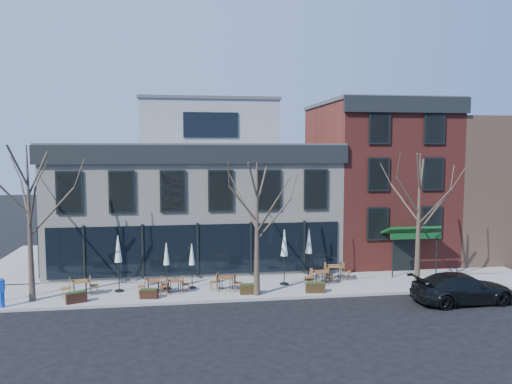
{
  "coord_description": "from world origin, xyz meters",
  "views": [
    {
      "loc": [
        -0.81,
        -29.48,
        7.91
      ],
      "look_at": [
        3.82,
        2.0,
        5.11
      ],
      "focal_mm": 35.0,
      "sensor_mm": 36.0,
      "label": 1
    }
  ],
  "objects": [
    {
      "name": "corner_building",
      "position": [
        0.07,
        5.07,
        4.72
      ],
      "size": [
        18.39,
        10.39,
        11.1
      ],
      "color": "beige",
      "rests_on": "ground"
    },
    {
      "name": "sidewalk_front",
      "position": [
        3.25,
        -2.15,
        0.07
      ],
      "size": [
        33.5,
        4.7,
        0.15
      ],
      "primitive_type": "cube",
      "color": "gray",
      "rests_on": "ground"
    },
    {
      "name": "cafe_set_4",
      "position": [
        6.83,
        -2.43,
        0.64
      ],
      "size": [
        1.83,
        0.79,
        0.95
      ],
      "color": "brown",
      "rests_on": "sidewalk_front"
    },
    {
      "name": "cafe_set_2",
      "position": [
        -1.33,
        -2.94,
        0.6
      ],
      "size": [
        1.69,
        0.78,
        0.87
      ],
      "color": "brown",
      "rests_on": "sidewalk_front"
    },
    {
      "name": "parked_sedan",
      "position": [
        13.28,
        -6.31,
        0.76
      ],
      "size": [
        5.36,
        2.41,
        1.53
      ],
      "primitive_type": "imported",
      "rotation": [
        0.0,
        0.0,
        1.62
      ],
      "color": "black",
      "rests_on": "ground"
    },
    {
      "name": "tree_right",
      "position": [
        12.01,
        -3.9,
        4.02
      ],
      "size": [
        3.72,
        3.77,
        7.48
      ],
      "color": "#382B21",
      "rests_on": "sidewalk_front"
    },
    {
      "name": "planter_2",
      "position": [
        2.62,
        -3.65,
        0.42
      ],
      "size": [
        0.99,
        0.41,
        0.55
      ],
      "color": "#312410",
      "rests_on": "sidewalk_front"
    },
    {
      "name": "sidewalk_side",
      "position": [
        -11.25,
        6.0,
        0.07
      ],
      "size": [
        4.5,
        12.0,
        0.15
      ],
      "primitive_type": "cube",
      "color": "gray",
      "rests_on": "ground"
    },
    {
      "name": "umbrella_4",
      "position": [
        6.47,
        -1.38,
        2.31
      ],
      "size": [
        0.49,
        0.49,
        3.06
      ],
      "color": "black",
      "rests_on": "sidewalk_front"
    },
    {
      "name": "planter_3",
      "position": [
        6.18,
        -3.91,
        0.43
      ],
      "size": [
        1.05,
        0.51,
        0.57
      ],
      "color": "#322210",
      "rests_on": "sidewalk_front"
    },
    {
      "name": "umbrella_2",
      "position": [
        -0.38,
        -2.07,
        1.91
      ],
      "size": [
        0.4,
        0.4,
        2.49
      ],
      "color": "black",
      "rests_on": "sidewalk_front"
    },
    {
      "name": "umbrella_0",
      "position": [
        -4.32,
        -2.18,
        2.33
      ],
      "size": [
        0.49,
        0.49,
        3.08
      ],
      "color": "black",
      "rests_on": "sidewalk_front"
    },
    {
      "name": "call_box",
      "position": [
        -9.63,
        -4.14,
        0.93
      ],
      "size": [
        0.29,
        0.29,
        1.48
      ],
      "color": "#0E3AB8",
      "rests_on": "sidewalk_front"
    },
    {
      "name": "cafe_set_3",
      "position": [
        1.44,
        -2.91,
        0.63
      ],
      "size": [
        1.83,
        0.98,
        0.94
      ],
      "color": "brown",
      "rests_on": "sidewalk_front"
    },
    {
      "name": "tree_corner",
      "position": [
        -8.49,
        -3.2,
        4.25
      ],
      "size": [
        3.93,
        3.98,
        7.92
      ],
      "color": "#382B21",
      "rests_on": "sidewalk_front"
    },
    {
      "name": "umbrella_1",
      "position": [
        -1.76,
        -2.03,
        1.97
      ],
      "size": [
        0.41,
        0.41,
        2.57
      ],
      "color": "black",
      "rests_on": "sidewalk_front"
    },
    {
      "name": "red_brick_building",
      "position": [
        13.0,
        4.98,
        5.64
      ],
      "size": [
        8.2,
        11.78,
        11.18
      ],
      "color": "maroon",
      "rests_on": "ground"
    },
    {
      "name": "tree_mid",
      "position": [
        3.01,
        -3.9,
        3.79
      ],
      "size": [
        3.5,
        3.55,
        7.04
      ],
      "color": "#382B21",
      "rests_on": "sidewalk_front"
    },
    {
      "name": "planter_1",
      "position": [
        -2.63,
        -3.68,
        0.4
      ],
      "size": [
        0.96,
        0.5,
        0.51
      ],
      "color": "black",
      "rests_on": "sidewalk_front"
    },
    {
      "name": "bg_building",
      "position": [
        23.0,
        6.0,
        5.0
      ],
      "size": [
        12.0,
        12.0,
        10.0
      ],
      "primitive_type": "cube",
      "color": "#8C664C",
      "rests_on": "ground"
    },
    {
      "name": "ground",
      "position": [
        0.0,
        0.0,
        0.0
      ],
      "size": [
        120.0,
        120.0,
        0.0
      ],
      "primitive_type": "plane",
      "color": "black",
      "rests_on": "ground"
    },
    {
      "name": "cafe_set_0",
      "position": [
        -6.24,
        -2.72,
        0.66
      ],
      "size": [
        1.93,
        0.91,
        0.99
      ],
      "color": "brown",
      "rests_on": "sidewalk_front"
    },
    {
      "name": "planter_0",
      "position": [
        -6.2,
        -3.89,
        0.43
      ],
      "size": [
        1.08,
        0.74,
        0.56
      ],
      "color": "black",
      "rests_on": "sidewalk_front"
    },
    {
      "name": "umbrella_3",
      "position": [
        4.84,
        -2.12,
        2.38
      ],
      "size": [
        0.51,
        0.51,
        3.16
      ],
      "color": "black",
      "rests_on": "sidewalk_front"
    },
    {
      "name": "cafe_set_1",
      "position": [
        -2.45,
        -2.77,
        0.6
      ],
      "size": [
        1.68,
        0.73,
        0.87
      ],
      "color": "brown",
      "rests_on": "sidewalk_front"
    },
    {
      "name": "cafe_set_5",
      "position": [
        7.95,
        -1.59,
        0.69
      ],
      "size": [
        2.03,
        0.88,
        1.05
      ],
      "color": "brown",
      "rests_on": "sidewalk_front"
    }
  ]
}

